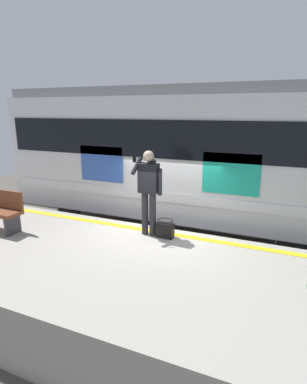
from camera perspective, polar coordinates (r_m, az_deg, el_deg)
The scene contains 8 objects.
ground_plane at distance 7.61m, azimuth 1.10°, elevation -14.25°, with size 24.54×24.54×0.00m, color #4C4742.
platform at distance 5.93m, azimuth -5.78°, elevation -17.31°, with size 14.72×3.61×1.11m, color #9E998E.
safety_line at distance 6.88m, azimuth 0.20°, elevation -7.25°, with size 14.43×0.16×0.01m, color yellow.
track_rail_near at distance 8.81m, azimuth 4.75°, elevation -9.49°, with size 19.14×0.08×0.16m, color slate.
track_rail_far at distance 10.07m, azimuth 7.37°, elevation -6.34°, with size 19.14×0.08×0.16m, color slate.
train_carriage at distance 8.85m, azimuth 5.08°, elevation 7.61°, with size 9.50×3.08×4.12m.
passenger at distance 6.41m, azimuth -0.85°, elevation 1.12°, with size 0.57×0.55×1.80m.
handbag at distance 6.53m, azimuth 2.14°, elevation -6.87°, with size 0.36×0.33×0.38m.
Camera 1 is at (-2.49, 6.17, 3.71)m, focal length 29.00 mm.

